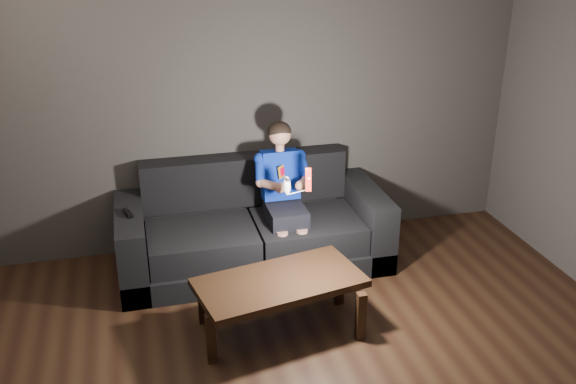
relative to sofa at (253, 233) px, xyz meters
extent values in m
cube|color=#3D3936|center=(0.04, 0.47, 1.06)|extent=(5.00, 0.04, 2.70)
cube|color=black|center=(0.00, -0.03, -0.19)|extent=(2.26, 0.98, 0.20)
cube|color=black|center=(-0.45, -0.14, 0.03)|extent=(0.88, 0.69, 0.24)
cube|color=black|center=(0.45, -0.14, 0.03)|extent=(0.88, 0.69, 0.24)
cube|color=black|center=(0.00, 0.34, 0.37)|extent=(1.81, 0.23, 0.44)
cube|color=black|center=(-1.02, -0.03, 0.02)|extent=(0.23, 0.98, 0.62)
cube|color=black|center=(1.02, -0.03, 0.02)|extent=(0.23, 0.98, 0.62)
cube|color=black|center=(0.26, -0.16, 0.22)|extent=(0.31, 0.39, 0.15)
cube|color=#06159A|center=(0.26, 0.05, 0.50)|extent=(0.31, 0.22, 0.43)
cube|color=orange|center=(0.26, -0.04, 0.56)|extent=(0.10, 0.10, 0.10)
cube|color=red|center=(0.26, -0.04, 0.56)|extent=(0.06, 0.06, 0.07)
cylinder|color=tan|center=(0.26, 0.05, 0.74)|extent=(0.07, 0.07, 0.06)
sphere|color=tan|center=(0.26, 0.05, 0.86)|extent=(0.19, 0.19, 0.19)
ellipsoid|color=black|center=(0.26, 0.06, 0.88)|extent=(0.20, 0.20, 0.17)
cylinder|color=#06159A|center=(0.06, -0.02, 0.58)|extent=(0.08, 0.23, 0.20)
cylinder|color=#06159A|center=(0.45, -0.02, 0.58)|extent=(0.08, 0.23, 0.20)
cylinder|color=tan|center=(0.12, -0.18, 0.53)|extent=(0.15, 0.25, 0.11)
cylinder|color=tan|center=(0.40, -0.18, 0.53)|extent=(0.15, 0.25, 0.11)
sphere|color=tan|center=(0.18, -0.28, 0.52)|extent=(0.09, 0.09, 0.09)
sphere|color=tan|center=(0.35, -0.28, 0.52)|extent=(0.09, 0.09, 0.09)
cylinder|color=tan|center=(0.17, -0.36, -0.01)|extent=(0.09, 0.09, 0.35)
cylinder|color=tan|center=(0.34, -0.36, -0.01)|extent=(0.09, 0.09, 0.35)
cube|color=red|center=(0.35, -0.50, 0.67)|extent=(0.06, 0.07, 0.19)
cube|color=#660A07|center=(0.35, -0.53, 0.72)|extent=(0.03, 0.01, 0.03)
cylinder|color=silver|center=(0.35, -0.53, 0.65)|extent=(0.02, 0.01, 0.02)
ellipsoid|color=silver|center=(0.18, -0.50, 0.63)|extent=(0.06, 0.09, 0.15)
cylinder|color=black|center=(0.18, -0.53, 0.69)|extent=(0.03, 0.01, 0.03)
cube|color=black|center=(-1.02, -0.08, 0.35)|extent=(0.08, 0.16, 0.03)
cube|color=black|center=(-1.02, -0.03, 0.36)|extent=(0.02, 0.02, 0.00)
cube|color=black|center=(-0.01, -1.03, 0.11)|extent=(1.27, 0.81, 0.05)
cube|color=black|center=(-0.54, -1.27, -0.10)|extent=(0.06, 0.06, 0.37)
cube|color=black|center=(0.52, -1.27, -0.10)|extent=(0.06, 0.06, 0.37)
cube|color=black|center=(-0.54, -0.79, -0.10)|extent=(0.06, 0.06, 0.37)
cube|color=black|center=(0.52, -0.79, -0.10)|extent=(0.06, 0.06, 0.37)
camera|label=1|loc=(-0.92, -4.86, 2.50)|focal=40.00mm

